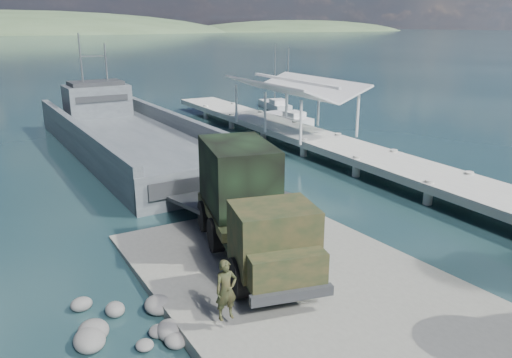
# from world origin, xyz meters

# --- Properties ---
(ground) EXTENTS (1400.00, 1400.00, 0.00)m
(ground) POSITION_xyz_m (0.00, 0.00, 0.00)
(ground) COLOR #163136
(ground) RESTS_ON ground
(boat_ramp) EXTENTS (10.00, 18.00, 0.50)m
(boat_ramp) POSITION_xyz_m (0.00, -1.00, 0.25)
(boat_ramp) COLOR slate
(boat_ramp) RESTS_ON ground
(shoreline_rocks) EXTENTS (3.20, 5.60, 0.90)m
(shoreline_rocks) POSITION_xyz_m (-6.20, 0.50, 0.00)
(shoreline_rocks) COLOR slate
(shoreline_rocks) RESTS_ON ground
(distant_headlands) EXTENTS (1000.00, 240.00, 48.00)m
(distant_headlands) POSITION_xyz_m (50.00, 560.00, 0.00)
(distant_headlands) COLOR #405535
(distant_headlands) RESTS_ON ground
(pier) EXTENTS (6.40, 44.00, 6.10)m
(pier) POSITION_xyz_m (13.00, 18.77, 1.60)
(pier) COLOR #A3A39A
(pier) RESTS_ON ground
(landing_craft) EXTENTS (9.04, 32.11, 9.46)m
(landing_craft) POSITION_xyz_m (0.45, 23.37, 0.78)
(landing_craft) COLOR #454B52
(landing_craft) RESTS_ON ground
(military_truck) EXTENTS (4.73, 9.52, 4.24)m
(military_truck) POSITION_xyz_m (-0.55, 2.58, 2.61)
(military_truck) COLOR black
(military_truck) RESTS_ON boat_ramp
(soldier) EXTENTS (0.71, 0.48, 1.92)m
(soldier) POSITION_xyz_m (-3.73, -1.82, 1.46)
(soldier) COLOR black
(soldier) RESTS_ON boat_ramp
(sailboat_near) EXTENTS (2.36, 6.29, 7.49)m
(sailboat_near) POSITION_xyz_m (17.46, 27.48, 0.40)
(sailboat_near) COLOR silver
(sailboat_near) RESTS_ON ground
(sailboat_far) EXTENTS (2.76, 6.35, 7.48)m
(sailboat_far) POSITION_xyz_m (20.76, 35.36, 0.40)
(sailboat_far) COLOR silver
(sailboat_far) RESTS_ON ground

